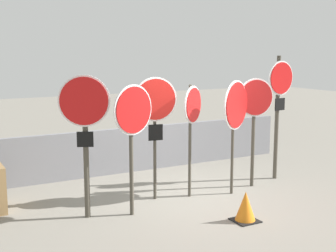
{
  "coord_description": "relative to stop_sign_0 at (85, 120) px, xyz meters",
  "views": [
    {
      "loc": [
        -4.48,
        -7.14,
        2.71
      ],
      "look_at": [
        -0.58,
        0.0,
        1.38
      ],
      "focal_mm": 50.0,
      "sensor_mm": 36.0,
      "label": 1
    }
  ],
  "objects": [
    {
      "name": "ground_plane",
      "position": [
        2.15,
        0.12,
        -1.61
      ],
      "size": [
        40.0,
        40.0,
        0.0
      ],
      "primitive_type": "plane",
      "color": "gray"
    },
    {
      "name": "stop_sign_1",
      "position": [
        0.72,
        -0.25,
        -0.03
      ],
      "size": [
        0.78,
        0.3,
        2.17
      ],
      "rotation": [
        0.0,
        0.0,
        0.33
      ],
      "color": "#474238",
      "rests_on": "ground"
    },
    {
      "name": "traffic_cone_0",
      "position": [
        2.17,
        -1.34,
        -1.37
      ],
      "size": [
        0.39,
        0.39,
        0.49
      ],
      "color": "black",
      "rests_on": "ground"
    },
    {
      "name": "stop_sign_4",
      "position": [
        2.87,
        -0.1,
        -0.01
      ],
      "size": [
        0.82,
        0.44,
        2.16
      ],
      "rotation": [
        0.0,
        0.0,
        0.48
      ],
      "color": "#474238",
      "rests_on": "ground"
    },
    {
      "name": "stop_sign_0",
      "position": [
        0.0,
        0.0,
        0.0
      ],
      "size": [
        0.75,
        0.37,
        2.33
      ],
      "rotation": [
        0.0,
        0.0,
        -0.43
      ],
      "color": "#474238",
      "rests_on": "ground"
    },
    {
      "name": "fence_back",
      "position": [
        2.15,
        2.37,
        -1.11
      ],
      "size": [
        7.35,
        0.12,
        1.0
      ],
      "color": "slate",
      "rests_on": "ground"
    },
    {
      "name": "stop_sign_3",
      "position": [
        2.08,
        0.15,
        -0.04
      ],
      "size": [
        0.58,
        0.41,
        2.09
      ],
      "rotation": [
        0.0,
        0.0,
        0.61
      ],
      "color": "#474238",
      "rests_on": "ground"
    },
    {
      "name": "stop_sign_6",
      "position": [
        4.31,
        0.34,
        0.14
      ],
      "size": [
        0.71,
        0.18,
        2.59
      ],
      "rotation": [
        0.0,
        0.0,
        0.13
      ],
      "color": "#474238",
      "rests_on": "ground"
    },
    {
      "name": "stop_sign_2",
      "position": [
        1.41,
        0.31,
        0.05
      ],
      "size": [
        0.78,
        0.18,
        2.24
      ],
      "rotation": [
        0.0,
        0.0,
        -0.18
      ],
      "color": "#474238",
      "rests_on": "ground"
    },
    {
      "name": "stop_sign_5",
      "position": [
        3.5,
        0.11,
        -0.04
      ],
      "size": [
        0.74,
        0.19,
        2.17
      ],
      "rotation": [
        0.0,
        0.0,
        -0.2
      ],
      "color": "#474238",
      "rests_on": "ground"
    }
  ]
}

